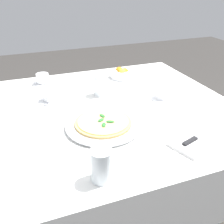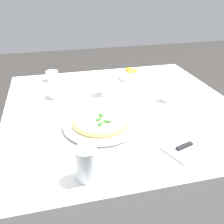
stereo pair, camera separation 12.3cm
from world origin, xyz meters
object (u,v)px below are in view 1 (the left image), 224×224
at_px(coffee_cup_left_edge, 43,79).
at_px(water_glass_far_left, 101,86).
at_px(pizza_plate, 103,125).
at_px(citrus_bowl, 122,73).
at_px(water_glass_back_corner, 101,167).
at_px(coffee_cup_right_edge, 50,96).
at_px(dinner_knife, 198,137).
at_px(napkin_folded, 197,140).
at_px(pizza, 103,122).
at_px(coffee_cup_near_right, 163,94).

bearing_deg(coffee_cup_left_edge, water_glass_far_left, -44.79).
bearing_deg(pizza_plate, citrus_bowl, 60.22).
bearing_deg(water_glass_back_corner, coffee_cup_right_edge, 95.77).
relative_size(pizza_plate, dinner_knife, 1.75).
bearing_deg(water_glass_back_corner, napkin_folded, 9.19).
bearing_deg(dinner_knife, water_glass_back_corner, 171.55).
xyz_separation_m(pizza, water_glass_back_corner, (-0.11, -0.31, 0.03)).
bearing_deg(dinner_knife, coffee_cup_near_right, 61.48).
bearing_deg(coffee_cup_near_right, pizza_plate, -156.87).
height_order(pizza, water_glass_far_left, water_glass_far_left).
bearing_deg(pizza, water_glass_far_left, 73.53).
xyz_separation_m(coffee_cup_near_right, coffee_cup_left_edge, (-0.58, 0.45, 0.00)).
bearing_deg(water_glass_back_corner, coffee_cup_near_right, 43.42).
xyz_separation_m(coffee_cup_near_right, citrus_bowl, (-0.08, 0.38, -0.00)).
xyz_separation_m(napkin_folded, dinner_knife, (0.00, 0.00, 0.01)).
xyz_separation_m(water_glass_back_corner, citrus_bowl, (0.43, 0.86, -0.02)).
relative_size(pizza_plate, pizza, 1.33).
bearing_deg(coffee_cup_left_edge, coffee_cup_right_edge, -88.86).
bearing_deg(pizza_plate, coffee_cup_near_right, 23.13).
distance_m(pizza_plate, coffee_cup_near_right, 0.43).
bearing_deg(dinner_knife, water_glass_far_left, 93.12).
xyz_separation_m(pizza, citrus_bowl, (0.32, 0.55, 0.00)).
relative_size(pizza, dinner_knife, 1.32).
distance_m(pizza, coffee_cup_right_edge, 0.40).
height_order(water_glass_far_left, dinner_knife, water_glass_far_left).
height_order(napkin_folded, dinner_knife, dinner_knife).
bearing_deg(dinner_knife, pizza_plate, 125.17).
distance_m(coffee_cup_right_edge, water_glass_back_corner, 0.67).
height_order(coffee_cup_right_edge, dinner_knife, coffee_cup_right_edge).
distance_m(pizza, water_glass_back_corner, 0.33).
bearing_deg(coffee_cup_right_edge, pizza_plate, -63.16).
xyz_separation_m(pizza, coffee_cup_right_edge, (-0.18, 0.35, 0.00)).
bearing_deg(citrus_bowl, water_glass_far_left, -135.19).
relative_size(coffee_cup_near_right, dinner_knife, 0.69).
bearing_deg(pizza, coffee_cup_near_right, 23.15).
xyz_separation_m(coffee_cup_near_right, water_glass_back_corner, (-0.51, -0.48, 0.02)).
relative_size(coffee_cup_right_edge, coffee_cup_near_right, 0.99).
bearing_deg(coffee_cup_near_right, pizza, -156.85).
bearing_deg(napkin_folded, water_glass_far_left, 90.76).
relative_size(pizza_plate, water_glass_far_left, 2.94).
bearing_deg(citrus_bowl, napkin_folded, -89.87).
relative_size(water_glass_back_corner, citrus_bowl, 0.78).
distance_m(coffee_cup_near_right, water_glass_back_corner, 0.70).
distance_m(pizza_plate, coffee_cup_right_edge, 0.40).
xyz_separation_m(coffee_cup_right_edge, napkin_folded, (0.50, -0.60, -0.02)).
height_order(water_glass_back_corner, citrus_bowl, water_glass_back_corner).
bearing_deg(water_glass_back_corner, coffee_cup_left_edge, 94.46).
xyz_separation_m(water_glass_far_left, dinner_knife, (0.22, -0.58, -0.03)).
distance_m(water_glass_far_left, citrus_bowl, 0.30).
bearing_deg(water_glass_back_corner, citrus_bowl, 63.70).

